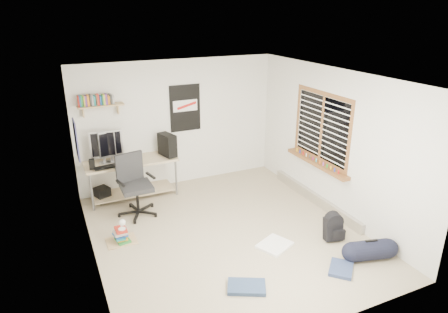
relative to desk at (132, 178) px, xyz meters
name	(u,v)px	position (x,y,z in m)	size (l,w,h in m)	color
floor	(226,234)	(1.04, -2.00, -0.37)	(4.00, 4.50, 0.01)	gray
ceiling	(227,77)	(1.04, -2.00, 2.14)	(4.00, 4.50, 0.01)	white
back_wall	(178,123)	(1.04, 0.25, 0.89)	(4.00, 0.01, 2.50)	silver
left_wall	(86,184)	(-0.96, -2.00, 0.89)	(0.01, 4.50, 2.50)	silver
right_wall	(334,143)	(3.05, -2.00, 0.89)	(0.01, 4.50, 2.50)	silver
desk	(132,178)	(0.00, 0.00, 0.00)	(1.67, 0.73, 0.76)	tan
monitor_left	(103,150)	(-0.47, 0.00, 0.64)	(0.44, 0.11, 0.49)	#B2B2B7
monitor_right	(111,149)	(-0.33, 0.00, 0.64)	(0.43, 0.11, 0.48)	#B6B7BC
pc_tower	(167,145)	(0.69, -0.13, 0.61)	(0.19, 0.40, 0.42)	black
keyboard	(106,167)	(-0.48, -0.26, 0.41)	(0.42, 0.15, 0.02)	black
speaker_left	(92,164)	(-0.71, -0.23, 0.49)	(0.09, 0.09, 0.18)	black
speaker_right	(138,158)	(0.07, -0.31, 0.49)	(0.10, 0.10, 0.19)	black
office_chair	(137,189)	(-0.08, -0.77, 0.12)	(0.71, 0.71, 1.08)	#252528
wall_shelf	(101,106)	(-0.41, 0.14, 1.42)	(0.80, 0.22, 0.24)	tan
poster_back_wall	(185,108)	(1.19, 0.23, 1.19)	(0.62, 0.03, 0.92)	black
poster_left_wall	(76,140)	(-0.94, -0.80, 1.14)	(0.02, 0.42, 0.60)	navy
window	(321,128)	(2.99, -1.70, 1.08)	(0.10, 1.50, 1.26)	brown
baseboard_heater	(315,198)	(3.00, -1.70, -0.28)	(0.08, 2.50, 0.18)	#B7B2A8
backpack	(333,229)	(2.46, -2.86, -0.16)	(0.27, 0.21, 0.36)	black
duffel_bag	(370,250)	(2.62, -3.48, -0.22)	(0.29, 0.29, 0.57)	black
tshirt	(275,245)	(1.56, -2.64, -0.34)	(0.48, 0.40, 0.04)	white
jeans_a	(247,287)	(0.72, -3.32, -0.33)	(0.49, 0.31, 0.05)	navy
jeans_b	(341,269)	(2.08, -3.52, -0.34)	(0.40, 0.30, 0.05)	navy
book_stack	(121,233)	(-0.53, -1.53, -0.21)	(0.42, 0.35, 0.29)	brown
desk_lamp	(121,220)	(-0.51, -1.55, 0.02)	(0.11, 0.18, 0.18)	silver
subwoofer	(102,194)	(-0.57, 0.00, -0.22)	(0.24, 0.24, 0.27)	black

